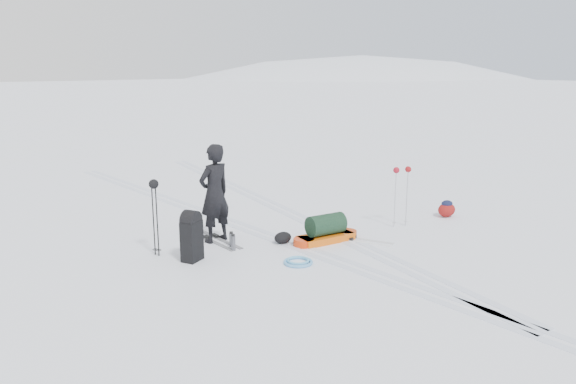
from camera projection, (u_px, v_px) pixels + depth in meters
name	position (u px, v px, depth m)	size (l,w,h in m)	color
ground	(280.00, 240.00, 10.45)	(200.00, 200.00, 0.00)	white
ski_tracks	(279.00, 224.00, 11.49)	(3.38, 17.97, 0.01)	silver
skier	(214.00, 193.00, 10.21)	(0.66, 0.44, 1.82)	black
pulk_sled	(326.00, 231.00, 10.36)	(1.38, 0.54, 0.52)	orange
expedition_rucksack	(192.00, 236.00, 9.37)	(0.71, 0.88, 0.87)	black
ski_poles_black	(154.00, 193.00, 9.41)	(0.16, 0.18, 1.34)	black
ski_poles_silver	(402.00, 177.00, 11.13)	(0.38, 0.20, 1.23)	silver
touring_skis_grey	(211.00, 238.00, 10.57)	(0.32, 1.77, 0.06)	gray
touring_skis_white	(350.00, 239.00, 10.51)	(0.94, 1.57, 0.06)	white
rope_coil	(298.00, 261.00, 9.26)	(0.56, 0.56, 0.06)	#5CA6E0
small_daypack	(447.00, 209.00, 12.03)	(0.42, 0.32, 0.36)	maroon
thermos_pair	(232.00, 241.00, 9.96)	(0.19, 0.31, 0.30)	slate
stuff_sack	(283.00, 238.00, 10.27)	(0.41, 0.35, 0.21)	black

